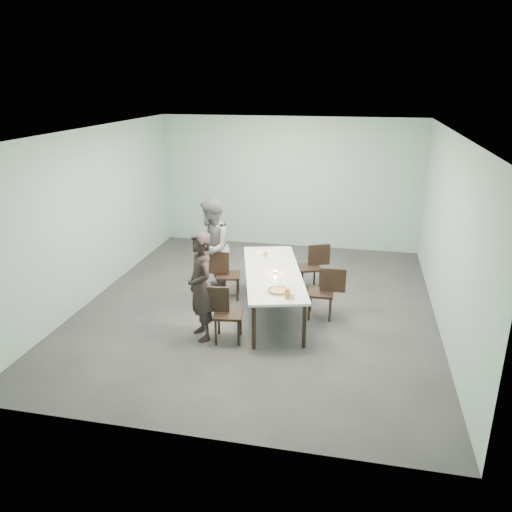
% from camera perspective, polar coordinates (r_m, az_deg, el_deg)
% --- Properties ---
extents(ground, '(7.00, 7.00, 0.00)m').
position_cam_1_polar(ground, '(8.84, 0.28, -5.68)').
color(ground, '#333335').
rests_on(ground, ground).
extents(room_shell, '(6.02, 7.02, 3.01)m').
position_cam_1_polar(room_shell, '(8.18, 0.30, 7.26)').
color(room_shell, '#93B9B2').
rests_on(room_shell, ground).
extents(table, '(1.53, 2.74, 0.75)m').
position_cam_1_polar(table, '(8.33, 1.93, -2.12)').
color(table, white).
rests_on(table, ground).
extents(chair_near_left, '(0.64, 0.48, 0.87)m').
position_cam_1_polar(chair_near_left, '(7.54, -3.83, -6.15)').
color(chair_near_left, black).
rests_on(chair_near_left, ground).
extents(chair_far_left, '(0.64, 0.50, 0.87)m').
position_cam_1_polar(chair_far_left, '(8.98, -3.72, -1.80)').
color(chair_far_left, black).
rests_on(chair_far_left, ground).
extents(chair_near_right, '(0.62, 0.43, 0.87)m').
position_cam_1_polar(chair_near_right, '(8.31, 7.97, -3.78)').
color(chair_near_right, black).
rests_on(chair_near_right, ground).
extents(chair_far_right, '(0.65, 0.55, 0.87)m').
position_cam_1_polar(chair_far_right, '(9.41, 6.54, -0.88)').
color(chair_far_right, black).
rests_on(chair_far_right, ground).
extents(diner_near, '(0.68, 0.73, 1.68)m').
position_cam_1_polar(diner_near, '(7.51, -6.32, -3.51)').
color(diner_near, black).
rests_on(diner_near, ground).
extents(diner_far, '(0.82, 0.97, 1.79)m').
position_cam_1_polar(diner_far, '(9.03, -5.11, 0.92)').
color(diner_far, slate).
rests_on(diner_far, ground).
extents(pizza, '(0.34, 0.34, 0.04)m').
position_cam_1_polar(pizza, '(7.51, 2.59, -3.99)').
color(pizza, white).
rests_on(pizza, table).
extents(side_plate, '(0.18, 0.18, 0.01)m').
position_cam_1_polar(side_plate, '(7.83, 3.50, -3.10)').
color(side_plate, white).
rests_on(side_plate, table).
extents(beer_glass, '(0.08, 0.08, 0.15)m').
position_cam_1_polar(beer_glass, '(7.28, 3.60, -4.31)').
color(beer_glass, '#BF7E2A').
rests_on(beer_glass, table).
extents(water_tumbler, '(0.08, 0.08, 0.09)m').
position_cam_1_polar(water_tumbler, '(7.29, 4.13, -4.56)').
color(water_tumbler, silver).
rests_on(water_tumbler, table).
extents(tealight, '(0.06, 0.06, 0.05)m').
position_cam_1_polar(tealight, '(8.21, 2.23, -1.87)').
color(tealight, silver).
rests_on(tealight, table).
extents(amber_tumbler, '(0.07, 0.07, 0.08)m').
position_cam_1_polar(amber_tumbler, '(9.00, 1.07, 0.24)').
color(amber_tumbler, '#BF7E2A').
rests_on(amber_tumbler, table).
extents(menu, '(0.35, 0.29, 0.01)m').
position_cam_1_polar(menu, '(9.20, 0.82, 0.44)').
color(menu, silver).
rests_on(menu, table).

